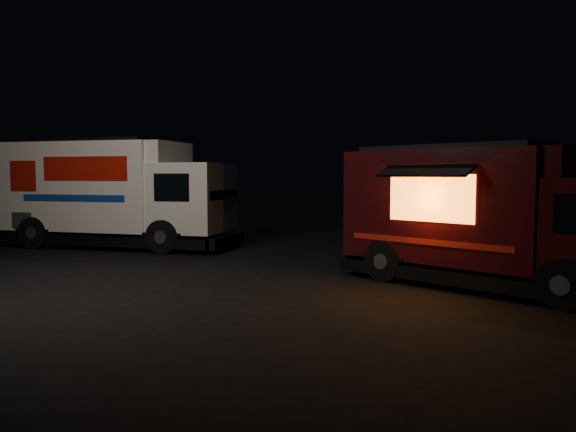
# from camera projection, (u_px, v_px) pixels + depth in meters

# --- Properties ---
(ground) EXTENTS (80.00, 80.00, 0.00)m
(ground) POSITION_uv_depth(u_px,v_px,m) (183.00, 269.00, 13.19)
(ground) COLOR black
(ground) RESTS_ON ground
(white_truck) EXTENTS (7.66, 3.79, 3.32)m
(white_truck) POSITION_uv_depth(u_px,v_px,m) (119.00, 193.00, 17.33)
(white_truck) COLOR white
(white_truck) RESTS_ON ground
(red_truck) EXTENTS (6.46, 4.06, 2.82)m
(red_truck) POSITION_uv_depth(u_px,v_px,m) (492.00, 216.00, 11.03)
(red_truck) COLOR #330910
(red_truck) RESTS_ON ground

